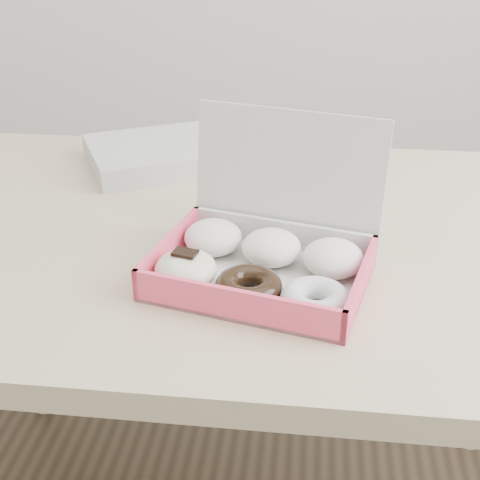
# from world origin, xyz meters

# --- Properties ---
(table) EXTENTS (1.20, 0.80, 0.75)m
(table) POSITION_xyz_m (0.00, 0.00, 0.67)
(table) COLOR tan
(table) RESTS_ON ground
(donut_box) EXTENTS (0.33, 0.30, 0.21)m
(donut_box) POSITION_xyz_m (0.06, -0.14, 0.78)
(donut_box) COLOR silver
(donut_box) RESTS_ON table
(newspapers) EXTENTS (0.33, 0.31, 0.04)m
(newspapers) POSITION_xyz_m (-0.17, 0.26, 0.77)
(newspapers) COLOR silver
(newspapers) RESTS_ON table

